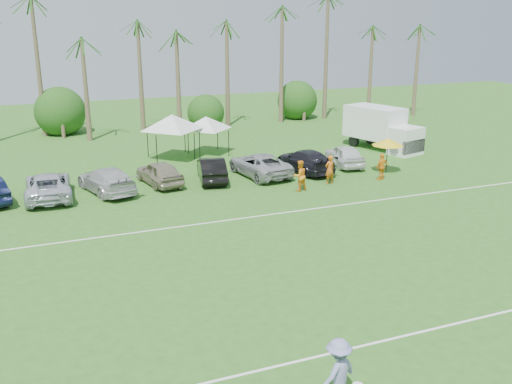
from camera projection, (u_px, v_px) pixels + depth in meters
name	position (u px, v px, depth m)	size (l,w,h in m)	color
ground	(403.00, 384.00, 15.22)	(120.00, 120.00, 0.00)	#2E631D
field_lines	(280.00, 268.00, 22.32)	(80.00, 12.10, 0.01)	white
palm_tree_3	(23.00, 9.00, 43.18)	(2.40, 2.40, 11.90)	brown
palm_tree_4	(81.00, 44.00, 45.36)	(2.40, 2.40, 8.90)	brown
palm_tree_5	(131.00, 32.00, 46.53)	(2.40, 2.40, 9.90)	brown
palm_tree_6	(178.00, 21.00, 47.71)	(2.40, 2.40, 10.90)	brown
palm_tree_7	(223.00, 10.00, 48.89)	(2.40, 2.40, 11.90)	brown
palm_tree_8	(276.00, 41.00, 51.43)	(2.40, 2.40, 8.90)	brown
palm_tree_9	(325.00, 30.00, 52.96)	(2.40, 2.40, 9.90)	brown
palm_tree_10	(372.00, 21.00, 54.49)	(2.40, 2.40, 10.90)	brown
palm_tree_11	(407.00, 12.00, 55.67)	(2.40, 2.40, 11.90)	brown
bush_tree_1	(61.00, 114.00, 47.18)	(4.00, 4.00, 4.00)	brown
bush_tree_2	(200.00, 106.00, 51.47)	(4.00, 4.00, 4.00)	brown
bush_tree_3	(300.00, 101.00, 55.04)	(4.00, 4.00, 4.00)	brown
sideline_player_a	(330.00, 170.00, 33.50)	(0.63, 0.41, 1.73)	#CE6016
sideline_player_b	(300.00, 176.00, 32.15)	(0.86, 0.67, 1.76)	orange
sideline_player_c	(382.00, 167.00, 34.39)	(0.95, 0.40, 1.62)	orange
box_truck	(382.00, 127.00, 42.35)	(3.82, 6.39, 3.09)	white
canopy_tent_left	(172.00, 114.00, 38.72)	(4.53, 4.53, 3.67)	black
canopy_tent_right	(206.00, 117.00, 40.51)	(3.91, 3.91, 3.17)	black
market_umbrella	(388.00, 142.00, 35.56)	(2.00, 2.00, 2.23)	black
frisbee_player	(338.00, 372.00, 14.20)	(1.33, 1.04, 1.82)	#8486BB
parked_car_2	(48.00, 186.00, 30.85)	(2.34, 5.08, 1.41)	#B7BBC7
parked_car_3	(107.00, 180.00, 31.92)	(1.98, 4.87, 1.41)	#BCBCBC
parked_car_4	(159.00, 173.00, 33.42)	(1.67, 4.15, 1.41)	gray
parked_car_5	(212.00, 169.00, 34.24)	(1.49, 4.29, 1.41)	black
parked_car_6	(259.00, 165.00, 35.32)	(2.34, 5.08, 1.41)	#A7A8AA
parked_car_7	(305.00, 161.00, 36.31)	(1.98, 4.87, 1.41)	black
parked_car_8	(344.00, 155.00, 37.76)	(1.67, 4.15, 1.41)	white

